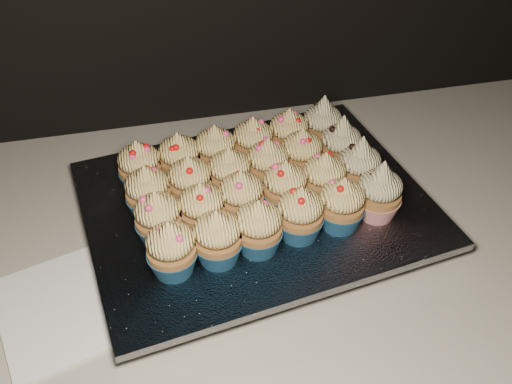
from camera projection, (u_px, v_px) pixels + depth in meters
worktop at (282, 231)px, 0.86m from camera, size 2.44×0.64×0.04m
napkin at (72, 304)px, 0.72m from camera, size 0.22×0.22×0.00m
baking_tray at (256, 212)px, 0.84m from camera, size 0.49×0.40×0.02m
foil_lining at (256, 203)px, 0.83m from camera, size 0.53×0.44×0.01m
cupcake_0 at (171, 249)px, 0.70m from camera, size 0.06×0.06×0.08m
cupcake_1 at (218, 238)px, 0.71m from camera, size 0.06×0.06×0.08m
cupcake_2 at (258, 228)px, 0.73m from camera, size 0.06×0.06×0.08m
cupcake_3 at (300, 214)px, 0.75m from camera, size 0.06×0.06×0.08m
cupcake_4 at (342, 205)px, 0.76m from camera, size 0.06×0.06×0.08m
cupcake_5 at (379, 193)px, 0.78m from camera, size 0.06×0.06×0.10m
cupcake_6 at (158, 218)px, 0.74m from camera, size 0.06×0.06×0.08m
cupcake_7 at (202, 210)px, 0.75m from camera, size 0.06×0.06×0.08m
cupcake_8 at (241, 197)px, 0.77m from camera, size 0.06×0.06×0.08m
cupcake_9 at (285, 187)px, 0.79m from camera, size 0.06×0.06×0.08m
cupcake_10 at (324, 179)px, 0.80m from camera, size 0.06×0.06×0.08m
cupcake_11 at (359, 167)px, 0.82m from camera, size 0.06×0.06×0.10m
cupcake_12 at (148, 192)px, 0.78m from camera, size 0.06×0.06×0.08m
cupcake_13 at (190, 182)px, 0.80m from camera, size 0.06×0.06×0.08m
cupcake_14 at (230, 174)px, 0.81m from camera, size 0.06×0.06×0.08m
cupcake_15 at (268, 164)px, 0.83m from camera, size 0.06×0.06×0.08m
cupcake_16 at (301, 154)px, 0.85m from camera, size 0.06×0.06×0.08m
cupcake_17 at (341, 146)px, 0.86m from camera, size 0.06×0.06×0.10m
cupcake_18 at (140, 167)px, 0.82m from camera, size 0.06×0.06×0.08m
cupcake_19 at (180, 159)px, 0.84m from camera, size 0.06×0.06×0.08m
cupcake_20 at (216, 151)px, 0.85m from camera, size 0.06×0.06×0.08m
cupcake_21 at (253, 143)px, 0.87m from camera, size 0.06×0.06×0.08m
cupcake_22 at (289, 134)px, 0.89m from camera, size 0.06×0.06×0.08m
cupcake_23 at (322, 125)px, 0.90m from camera, size 0.06×0.06×0.10m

